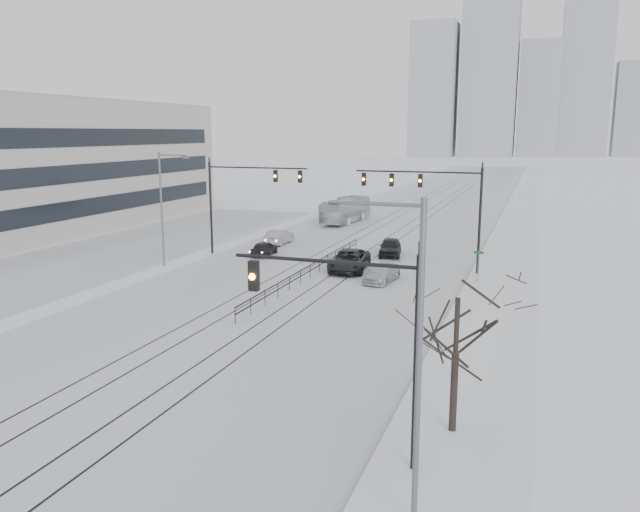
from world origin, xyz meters
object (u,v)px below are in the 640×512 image
at_px(sedan_sb_inner, 264,248).
at_px(box_truck, 346,210).
at_px(bare_tree, 457,312).
at_px(sedan_nb_front, 349,261).
at_px(sedan_sb_outer, 280,237).
at_px(sedan_nb_far, 390,247).
at_px(traffic_mast_near, 366,329).
at_px(sedan_nb_right, 382,273).

bearing_deg(sedan_sb_inner, box_truck, -96.89).
distance_m(bare_tree, sedan_nb_front, 26.99).
bearing_deg(box_truck, sedan_sb_outer, 88.85).
xyz_separation_m(sedan_sb_outer, sedan_nb_far, (11.27, -2.06, 0.06)).
bearing_deg(bare_tree, sedan_sb_inner, 125.85).
relative_size(sedan_nb_front, sedan_nb_far, 1.27).
bearing_deg(box_truck, sedan_nb_front, 112.40).
xyz_separation_m(bare_tree, sedan_sb_inner, (-19.90, 27.53, -3.85)).
xyz_separation_m(sedan_nb_far, box_truck, (-9.64, 18.21, 0.69)).
bearing_deg(sedan_nb_front, box_truck, 101.67).
xyz_separation_m(traffic_mast_near, box_truck, (-16.81, 52.29, -3.11)).
distance_m(bare_tree, sedan_sb_outer, 39.33).
distance_m(bare_tree, sedan_nb_far, 32.73).
xyz_separation_m(sedan_nb_front, sedan_nb_right, (3.26, -2.66, -0.18)).
bearing_deg(traffic_mast_near, sedan_sb_outer, 117.04).
bearing_deg(sedan_sb_outer, sedan_nb_far, 169.50).
height_order(sedan_sb_outer, sedan_nb_front, sedan_nb_front).
xyz_separation_m(traffic_mast_near, sedan_nb_front, (-8.79, 27.28, -3.77)).
bearing_deg(sedan_sb_outer, box_truck, -95.93).
bearing_deg(sedan_nb_front, traffic_mast_near, -78.24).
distance_m(sedan_sb_inner, sedan_nb_front, 9.29).
xyz_separation_m(traffic_mast_near, bare_tree, (2.41, 3.00, -0.07)).
distance_m(sedan_nb_far, box_truck, 20.61).
distance_m(sedan_sb_outer, sedan_nb_right, 17.30).
bearing_deg(sedan_sb_outer, sedan_sb_inner, 99.53).
xyz_separation_m(sedan_sb_outer, sedan_nb_front, (9.65, -8.86, 0.09)).
bearing_deg(bare_tree, sedan_nb_far, 107.13).
height_order(sedan_sb_inner, sedan_nb_right, sedan_sb_inner).
bearing_deg(box_truck, sedan_nb_far, 122.52).
relative_size(bare_tree, box_truck, 0.59).
distance_m(sedan_sb_outer, box_truck, 16.25).
bearing_deg(sedan_nb_far, bare_tree, -82.94).
relative_size(sedan_nb_right, box_truck, 0.41).
bearing_deg(sedan_nb_right, sedan_sb_outer, 144.78).
bearing_deg(bare_tree, traffic_mast_near, -128.76).
bearing_deg(traffic_mast_near, sedan_sb_inner, 119.80).
height_order(sedan_sb_inner, sedan_sb_outer, sedan_sb_outer).
bearing_deg(sedan_nb_right, box_truck, 118.70).
bearing_deg(bare_tree, sedan_nb_front, 114.77).
relative_size(traffic_mast_near, box_truck, 0.67).
bearing_deg(bare_tree, box_truck, 111.30).
bearing_deg(sedan_sb_outer, sedan_nb_right, 138.10).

